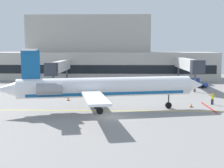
# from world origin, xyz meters

# --- Properties ---
(ground) EXTENTS (120.00, 120.00, 0.11)m
(ground) POSITION_xyz_m (0.00, 0.00, -0.05)
(ground) COLOR gray
(terminal_building) EXTENTS (61.60, 14.46, 17.61)m
(terminal_building) POSITION_xyz_m (-5.35, 47.67, 6.80)
(terminal_building) COLOR #B7B2A8
(terminal_building) RESTS_ON ground
(jet_bridge_west) EXTENTS (2.40, 19.44, 5.73)m
(jet_bridge_west) POSITION_xyz_m (-12.71, 29.54, 4.36)
(jet_bridge_west) COLOR silver
(jet_bridge_west) RESTS_ON ground
(jet_bridge_east) EXTENTS (2.40, 21.19, 6.35)m
(jet_bridge_east) POSITION_xyz_m (15.69, 28.65, 4.97)
(jet_bridge_east) COLOR silver
(jet_bridge_east) RESTS_ON ground
(regional_jet) EXTENTS (28.97, 21.70, 8.54)m
(regional_jet) POSITION_xyz_m (-1.37, 3.45, 3.31)
(regional_jet) COLOR white
(regional_jet) RESTS_ON ground
(baggage_tug) EXTENTS (3.93, 3.98, 2.05)m
(baggage_tug) POSITION_xyz_m (-9.68, 16.45, 0.94)
(baggage_tug) COLOR #1E4CB2
(baggage_tug) RESTS_ON ground
(pushback_tractor) EXTENTS (3.65, 3.37, 2.03)m
(pushback_tractor) POSITION_xyz_m (18.03, 28.19, 0.92)
(pushback_tractor) COLOR #19389E
(pushback_tractor) RESTS_ON ground
(marshaller) EXTENTS (0.71, 0.58, 1.89)m
(marshaller) POSITION_xyz_m (15.21, 8.52, 0.96)
(marshaller) COLOR #191E33
(marshaller) RESTS_ON ground
(safety_cone_alpha) EXTENTS (0.47, 0.47, 0.55)m
(safety_cone_alpha) POSITION_xyz_m (11.53, 6.40, 0.25)
(safety_cone_alpha) COLOR orange
(safety_cone_alpha) RESTS_ON ground
(safety_cone_bravo) EXTENTS (0.47, 0.47, 0.55)m
(safety_cone_bravo) POSITION_xyz_m (-7.55, 11.34, 0.25)
(safety_cone_bravo) COLOR orange
(safety_cone_bravo) RESTS_ON ground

